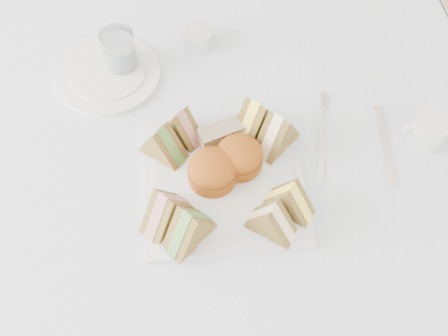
{
  "coord_description": "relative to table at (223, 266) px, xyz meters",
  "views": [
    {
      "loc": [
        -0.06,
        -0.48,
        1.55
      ],
      "look_at": [
        0.0,
        -0.01,
        0.8
      ],
      "focal_mm": 45.0,
      "sensor_mm": 36.0,
      "label": 1
    }
  ],
  "objects": [
    {
      "name": "creamer_jug",
      "position": [
        0.36,
        0.03,
        0.4
      ],
      "size": [
        0.06,
        0.06,
        0.05
      ],
      "primitive_type": "cylinder",
      "rotation": [
        0.0,
        0.0,
        -0.04
      ],
      "color": "silver",
      "rests_on": "tablecloth"
    },
    {
      "name": "floor",
      "position": [
        0.0,
        0.0,
        -0.37
      ],
      "size": [
        4.0,
        4.0,
        0.0
      ],
      "primitive_type": "plane",
      "color": "#9E7751",
      "rests_on": "ground"
    },
    {
      "name": "tea_strainer",
      "position": [
        -0.01,
        0.31,
        0.39
      ],
      "size": [
        0.08,
        0.08,
        0.04
      ],
      "primitive_type": "cylinder",
      "rotation": [
        0.0,
        0.0,
        0.24
      ],
      "color": "white",
      "rests_on": "tablecloth"
    },
    {
      "name": "sandwich_br_b",
      "position": [
        0.07,
        0.08,
        0.43
      ],
      "size": [
        0.09,
        0.09,
        0.08
      ],
      "primitive_type": null,
      "rotation": [
        0.0,
        0.0,
        -2.4
      ],
      "color": "brown",
      "rests_on": "serving_plate"
    },
    {
      "name": "knife",
      "position": [
        0.29,
        0.03,
        0.38
      ],
      "size": [
        0.03,
        0.17,
        0.0
      ],
      "primitive_type": "cube",
      "rotation": [
        0.0,
        0.0,
        -0.12
      ],
      "color": "white",
      "rests_on": "tablecloth"
    },
    {
      "name": "water_glass",
      "position": [
        -0.16,
        0.27,
        0.42
      ],
      "size": [
        0.07,
        0.07,
        0.09
      ],
      "primitive_type": "cylinder",
      "rotation": [
        0.0,
        0.0,
        0.27
      ],
      "color": "white",
      "rests_on": "tablecloth"
    },
    {
      "name": "scone_right",
      "position": [
        0.03,
        0.02,
        0.41
      ],
      "size": [
        0.09,
        0.09,
        0.05
      ],
      "primitive_type": "cylinder",
      "rotation": [
        0.0,
        0.0,
        0.21
      ],
      "color": "#90460E",
      "rests_on": "serving_plate"
    },
    {
      "name": "table",
      "position": [
        0.0,
        0.0,
        0.0
      ],
      "size": [
        0.9,
        0.9,
        0.74
      ],
      "primitive_type": "cube",
      "color": "brown",
      "rests_on": "floor"
    },
    {
      "name": "sandwich_bl_b",
      "position": [
        -0.06,
        0.09,
        0.42
      ],
      "size": [
        0.08,
        0.08,
        0.07
      ],
      "primitive_type": null,
      "rotation": [
        0.0,
        0.0,
        2.3
      ],
      "color": "brown",
      "rests_on": "serving_plate"
    },
    {
      "name": "scone_left",
      "position": [
        -0.02,
        -0.0,
        0.42
      ],
      "size": [
        0.09,
        0.09,
        0.05
      ],
      "primitive_type": "cylinder",
      "rotation": [
        0.0,
        0.0,
        -0.14
      ],
      "color": "#90460E",
      "rests_on": "serving_plate"
    },
    {
      "name": "side_plate",
      "position": [
        -0.18,
        0.25,
        0.38
      ],
      "size": [
        0.22,
        0.22,
        0.01
      ],
      "primitive_type": "cylinder",
      "rotation": [
        0.0,
        0.0,
        -0.14
      ],
      "color": "silver",
      "rests_on": "tablecloth"
    },
    {
      "name": "sandwich_fl_b",
      "position": [
        -0.07,
        -0.1,
        0.43
      ],
      "size": [
        0.09,
        0.09,
        0.08
      ],
      "primitive_type": null,
      "rotation": [
        0.0,
        0.0,
        0.72
      ],
      "color": "brown",
      "rests_on": "serving_plate"
    },
    {
      "name": "sandwich_fl_a",
      "position": [
        -0.1,
        -0.07,
        0.43
      ],
      "size": [
        0.09,
        0.09,
        0.08
      ],
      "primitive_type": null,
      "rotation": [
        0.0,
        0.0,
        0.73
      ],
      "color": "brown",
      "rests_on": "serving_plate"
    },
    {
      "name": "sandwich_fr_b",
      "position": [
        0.06,
        -0.11,
        0.42
      ],
      "size": [
        0.09,
        0.08,
        0.07
      ],
      "primitive_type": null,
      "rotation": [
        0.0,
        0.0,
        -0.65
      ],
      "color": "brown",
      "rests_on": "serving_plate"
    },
    {
      "name": "sandwich_fr_a",
      "position": [
        0.09,
        -0.08,
        0.42
      ],
      "size": [
        0.09,
        0.08,
        0.07
      ],
      "primitive_type": null,
      "rotation": [
        0.0,
        0.0,
        -0.68
      ],
      "color": "brown",
      "rests_on": "serving_plate"
    },
    {
      "name": "sandwich_bl_a",
      "position": [
        -0.09,
        0.06,
        0.42
      ],
      "size": [
        0.09,
        0.08,
        0.07
      ],
      "primitive_type": null,
      "rotation": [
        0.0,
        0.0,
        2.39
      ],
      "color": "brown",
      "rests_on": "serving_plate"
    },
    {
      "name": "tablecloth",
      "position": [
        0.0,
        0.0,
        0.37
      ],
      "size": [
        1.02,
        1.02,
        0.01
      ],
      "primitive_type": "cube",
      "color": "#B1BECA",
      "rests_on": "table"
    },
    {
      "name": "serving_plate",
      "position": [
        0.0,
        -0.01,
        0.38
      ],
      "size": [
        0.27,
        0.27,
        0.01
      ],
      "primitive_type": "cube",
      "rotation": [
        0.0,
        0.0,
        -0.03
      ],
      "color": "silver",
      "rests_on": "tablecloth"
    },
    {
      "name": "fork",
      "position": [
        0.18,
        0.05,
        0.38
      ],
      "size": [
        0.05,
        0.16,
        0.0
      ],
      "primitive_type": "cube",
      "rotation": [
        0.0,
        0.0,
        -0.26
      ],
      "color": "white",
      "rests_on": "tablecloth"
    },
    {
      "name": "pastry_slice",
      "position": [
        0.01,
        0.07,
        0.41
      ],
      "size": [
        0.09,
        0.05,
        0.04
      ],
      "primitive_type": "cube",
      "rotation": [
        0.0,
        0.0,
        0.3
      ],
      "color": "tan",
      "rests_on": "serving_plate"
    },
    {
      "name": "sandwich_br_a",
      "position": [
        0.1,
        0.05,
        0.43
      ],
      "size": [
        0.09,
        0.09,
        0.08
      ],
      "primitive_type": null,
      "rotation": [
        0.0,
        0.0,
        -2.38
      ],
      "color": "brown",
      "rests_on": "serving_plate"
    }
  ]
}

